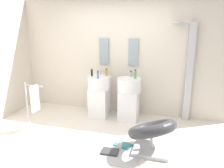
% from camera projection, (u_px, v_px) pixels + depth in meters
% --- Properties ---
extents(ground_plane, '(4.80, 3.60, 0.04)m').
position_uv_depth(ground_plane, '(95.00, 146.00, 3.83)').
color(ground_plane, silver).
extents(rear_partition, '(4.80, 0.10, 2.60)m').
position_uv_depth(rear_partition, '(119.00, 56.00, 5.01)').
color(rear_partition, beige).
rests_on(rear_partition, ground_plane).
extents(pedestal_sink_left, '(0.50, 0.50, 1.01)m').
position_uv_depth(pedestal_sink_left, '(99.00, 94.00, 4.90)').
color(pedestal_sink_left, white).
rests_on(pedestal_sink_left, ground_plane).
extents(pedestal_sink_right, '(0.50, 0.50, 1.01)m').
position_uv_depth(pedestal_sink_right, '(129.00, 97.00, 4.72)').
color(pedestal_sink_right, white).
rests_on(pedestal_sink_right, ground_plane).
extents(vanity_mirror_left, '(0.22, 0.03, 0.58)m').
position_uv_depth(vanity_mirror_left, '(104.00, 51.00, 5.01)').
color(vanity_mirror_left, '#8C9EA8').
extents(vanity_mirror_right, '(0.22, 0.03, 0.58)m').
position_uv_depth(vanity_mirror_right, '(133.00, 53.00, 4.83)').
color(vanity_mirror_right, '#8C9EA8').
extents(shower_column, '(0.49, 0.24, 2.05)m').
position_uv_depth(shower_column, '(189.00, 71.00, 4.55)').
color(shower_column, '#B7BABF').
rests_on(shower_column, ground_plane).
extents(lounge_chair, '(1.10, 1.10, 0.65)m').
position_uv_depth(lounge_chair, '(152.00, 132.00, 3.53)').
color(lounge_chair, '#B7BABF').
rests_on(lounge_chair, ground_plane).
extents(towel_rack, '(0.37, 0.22, 0.95)m').
position_uv_depth(towel_rack, '(33.00, 100.00, 4.19)').
color(towel_rack, '#B7BABF').
rests_on(towel_rack, ground_plane).
extents(area_rug, '(0.94, 0.83, 0.01)m').
position_uv_depth(area_rug, '(113.00, 149.00, 3.67)').
color(area_rug, '#B2B2B7').
rests_on(area_rug, ground_plane).
extents(magazine_charcoal, '(0.28, 0.21, 0.03)m').
position_uv_depth(magazine_charcoal, '(110.00, 152.00, 3.57)').
color(magazine_charcoal, '#38383D').
rests_on(magazine_charcoal, area_rug).
extents(magazine_teal, '(0.34, 0.27, 0.02)m').
position_uv_depth(magazine_teal, '(123.00, 145.00, 3.78)').
color(magazine_teal, teal).
rests_on(magazine_teal, area_rug).
extents(coffee_mug, '(0.09, 0.09, 0.11)m').
position_uv_depth(coffee_mug, '(120.00, 145.00, 3.69)').
color(coffee_mug, white).
rests_on(coffee_mug, area_rug).
extents(soap_bottle_amber, '(0.06, 0.06, 0.15)m').
position_uv_depth(soap_bottle_amber, '(107.00, 72.00, 4.84)').
color(soap_bottle_amber, '#C68C38').
rests_on(soap_bottle_amber, pedestal_sink_left).
extents(soap_bottle_grey, '(0.05, 0.05, 0.13)m').
position_uv_depth(soap_bottle_grey, '(131.00, 74.00, 4.77)').
color(soap_bottle_grey, '#99999E').
rests_on(soap_bottle_grey, pedestal_sink_right).
extents(soap_bottle_blue, '(0.04, 0.04, 0.16)m').
position_uv_depth(soap_bottle_blue, '(98.00, 75.00, 4.59)').
color(soap_bottle_blue, '#4C72B7').
rests_on(soap_bottle_blue, pedestal_sink_left).
extents(soap_bottle_green, '(0.05, 0.05, 0.20)m').
position_uv_depth(soap_bottle_green, '(135.00, 74.00, 4.55)').
color(soap_bottle_green, '#59996B').
rests_on(soap_bottle_green, pedestal_sink_right).
extents(soap_bottle_black, '(0.04, 0.04, 0.16)m').
position_uv_depth(soap_bottle_black, '(92.00, 73.00, 4.79)').
color(soap_bottle_black, black).
rests_on(soap_bottle_black, pedestal_sink_left).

